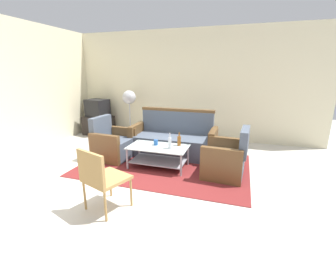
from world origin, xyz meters
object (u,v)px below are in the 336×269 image
Objects in this scene: tv_stand at (99,125)px; wicker_chair at (101,176)px; armchair_left at (113,145)px; pedestal_fan at (129,100)px; armchair_right at (226,160)px; bottle_clear at (170,143)px; cup at (156,142)px; television at (97,108)px; bottle_brown at (179,141)px; couch at (174,141)px; coffee_table at (158,154)px.

wicker_chair reaches higher than tv_stand.
pedestal_fan is at bearing -161.51° from armchair_left.
armchair_right is 2.93× the size of bottle_clear.
cup is at bearing 91.73° from armchair_right.
television reaches higher than armchair_right.
wicker_chair is at bearing -107.67° from bottle_brown.
tv_stand is at bearing 68.89° from armchair_right.
television is (-3.68, 1.72, 0.47)m from armchair_right.
cup is (0.99, -0.11, 0.17)m from armchair_left.
tv_stand is (-3.68, 1.72, -0.03)m from armchair_right.
cup is 0.12× the size of wicker_chair.
couch is 2.33m from wicker_chair.
coffee_table is 3.05m from television.
bottle_clear is at bearing 93.28° from wicker_chair.
coffee_table is 0.46m from bottle_brown.
bottle_brown is 1.81m from wicker_chair.
couch is at bearing 121.02° from armchair_left.
bottle_brown is 0.37× the size of television.
coffee_table is (-1.23, -0.03, -0.02)m from armchair_right.
tv_stand is 1.24m from pedestal_fan.
cup is 2.28m from pedestal_fan.
bottle_brown is at bearing 61.69° from bottle_clear.
television reaches higher than wicker_chair.
bottle_brown is (0.27, -0.59, 0.19)m from couch.
television is at bearing 144.55° from coffee_table.
armchair_left is 1.00× the size of armchair_right.
armchair_left is at bearing -75.77° from pedestal_fan.
bottle_clear is (1.30, -0.23, 0.23)m from armchair_left.
armchair_left is 1.44m from bottle_brown.
tv_stand is (-2.38, 1.67, -0.20)m from cup.
cup is (-1.30, 0.05, 0.17)m from armchair_right.
armchair_left is at bearing 146.03° from television.
wicker_chair is (0.87, -1.73, 0.21)m from armchair_left.
cup is at bearing -166.99° from bottle_brown.
couch reaches higher than wicker_chair.
tv_stand is at bearing 90.00° from television.
bottle_brown is at bearing 165.15° from television.
coffee_table is 0.87× the size of pedestal_fan.
coffee_table is at bearing 158.96° from television.
coffee_table is at bearing -50.60° from pedestal_fan.
armchair_left is at bearing 179.53° from bottle_brown.
pedestal_fan is (-1.47, 1.79, 0.74)m from coffee_table.
armchair_right is at bearing 3.86° from bottle_clear.
television is (-2.81, 1.57, 0.25)m from bottle_brown.
television reaches higher than bottle_clear.
pedestal_fan is 1.51× the size of wicker_chair.
armchair_left is 1.01× the size of wicker_chair.
coffee_table is at bearing -35.41° from tv_stand.
television is at bearing -21.05° from couch.
television is 0.82× the size of wicker_chair.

